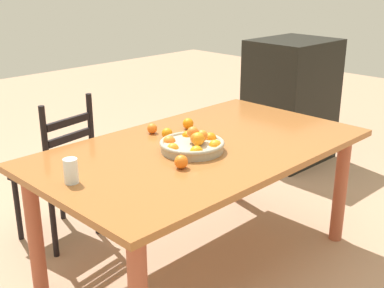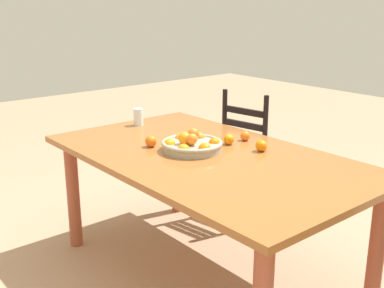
% 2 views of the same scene
% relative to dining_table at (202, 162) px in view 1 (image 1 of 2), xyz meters
% --- Properties ---
extents(ground_plane, '(12.00, 12.00, 0.00)m').
position_rel_dining_table_xyz_m(ground_plane, '(0.00, 0.00, -0.66)').
color(ground_plane, tan).
extents(dining_table, '(1.88, 1.09, 0.76)m').
position_rel_dining_table_xyz_m(dining_table, '(0.00, 0.00, 0.00)').
color(dining_table, '#9B5B2B').
rests_on(dining_table, ground).
extents(chair_near_window, '(0.47, 0.47, 0.97)m').
position_rel_dining_table_xyz_m(chair_near_window, '(-0.43, 0.85, -0.20)').
color(chair_near_window, black).
rests_on(chair_near_window, ground).
extents(cabinet, '(0.74, 0.61, 1.11)m').
position_rel_dining_table_xyz_m(cabinet, '(1.85, 0.65, -0.11)').
color(cabinet, black).
rests_on(cabinet, ground).
extents(fruit_bowl, '(0.35, 0.35, 0.14)m').
position_rel_dining_table_xyz_m(fruit_bowl, '(-0.10, -0.03, 0.14)').
color(fruit_bowl, '#A69F8B').
rests_on(fruit_bowl, dining_table).
extents(orange_loose_0, '(0.07, 0.07, 0.07)m').
position_rel_dining_table_xyz_m(orange_loose_0, '(0.16, 0.27, 0.13)').
color(orange_loose_0, orange).
rests_on(orange_loose_0, dining_table).
extents(orange_loose_1, '(0.06, 0.06, 0.06)m').
position_rel_dining_table_xyz_m(orange_loose_1, '(-0.06, 0.23, 0.13)').
color(orange_loose_1, orange).
rests_on(orange_loose_1, dining_table).
extents(orange_loose_2, '(0.06, 0.06, 0.06)m').
position_rel_dining_table_xyz_m(orange_loose_2, '(-0.05, 0.36, 0.13)').
color(orange_loose_2, orange).
rests_on(orange_loose_2, dining_table).
extents(orange_loose_3, '(0.07, 0.07, 0.07)m').
position_rel_dining_table_xyz_m(orange_loose_3, '(-0.32, -0.16, 0.13)').
color(orange_loose_3, orange).
rests_on(orange_loose_3, dining_table).
extents(drinking_glass, '(0.07, 0.07, 0.12)m').
position_rel_dining_table_xyz_m(drinking_glass, '(-0.80, 0.07, 0.16)').
color(drinking_glass, silver).
rests_on(drinking_glass, dining_table).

